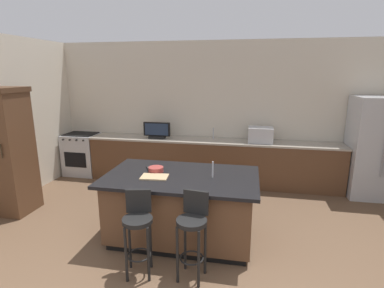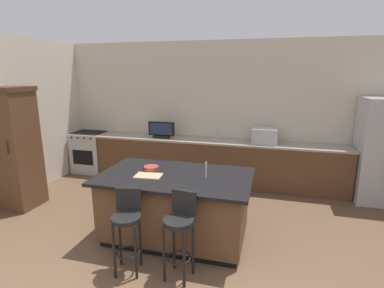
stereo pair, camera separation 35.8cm
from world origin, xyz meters
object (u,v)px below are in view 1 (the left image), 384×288
Objects in this scene: bar_stool_right at (193,228)px; fruit_bowl at (156,170)px; microwave at (260,135)px; cell_phone at (156,176)px; cabinet_tower at (7,149)px; bar_stool_left at (138,226)px; tv_remote at (149,168)px; refrigerator at (377,148)px; tv_monitor at (157,131)px; range_oven at (82,154)px; kitchen_island at (181,206)px; cutting_board at (155,177)px.

bar_stool_right is 4.81× the size of fruit_bowl.
cell_phone is at bearing -121.29° from microwave.
cabinet_tower is at bearing -154.23° from microwave.
bar_stool_left reaches higher than tv_remote.
fruit_bowl is (-0.07, 0.90, 0.37)m from bar_stool_left.
refrigerator is 1.85× the size of bar_stool_right.
refrigerator reaches higher than tv_remote.
tv_monitor is at bearing 44.79° from cabinet_tower.
cabinet_tower is (-0.11, -1.96, 0.60)m from range_oven.
tv_monitor reaches higher than bar_stool_right.
microwave is (4.06, 1.96, 0.00)m from cabinet_tower.
kitchen_island is 0.72m from tv_remote.
bar_stool_right reaches higher than range_oven.
tv_monitor is at bearing -1.61° from range_oven.
cutting_board is (0.05, -0.22, -0.03)m from fruit_bowl.
cell_phone reaches higher than kitchen_island.
cabinet_tower is 9.86× the size of fruit_bowl.
tv_monitor is at bearing 73.38° from tv_remote.
cell_phone is 0.43× the size of cutting_board.
cutting_board is at bearing -9.51° from cabinet_tower.
microwave is at bearing 25.77° from cabinet_tower.
range_oven is 3.99m from microwave.
fruit_bowl is at bearing -41.49° from range_oven.
bar_stool_right is 2.86× the size of cutting_board.
refrigerator is at bearing -2.77° from tv_remote.
kitchen_island is at bearing 119.60° from bar_stool_right.
refrigerator is 1.89× the size of bar_stool_left.
bar_stool_left is 4.73× the size of fruit_bowl.
cutting_board is at bearing -146.76° from refrigerator.
cabinet_tower is at bearing 169.88° from bar_stool_right.
microwave is (1.10, 2.25, 0.60)m from kitchen_island.
range_oven is at bearing 178.39° from tv_monitor.
fruit_bowl is (2.46, -2.18, 0.50)m from range_oven.
bar_stool_left is at bearing -93.97° from cell_phone.
bar_stool_right reaches higher than tv_remote.
tv_remote is (-0.83, 0.95, 0.33)m from bar_stool_right.
refrigerator is at bearing -0.49° from tv_monitor.
fruit_bowl reaches higher than kitchen_island.
fruit_bowl is at bearing -72.85° from tv_monitor.
bar_stool_left is (-0.31, -0.83, 0.12)m from kitchen_island.
cell_phone is at bearing 78.03° from bar_stool_left.
microwave reaches higher than fruit_bowl.
bar_stool_right is 1.15m from fruit_bowl.
microwave reaches higher than bar_stool_right.
cabinet_tower is 3.61× the size of tv_monitor.
tv_remote is at bearing 120.72° from cutting_board.
cutting_board is at bearing -43.65° from range_oven.
range_oven is 0.95× the size of bar_stool_left.
refrigerator reaches higher than kitchen_island.
cell_phone is at bearing 141.03° from bar_stool_right.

